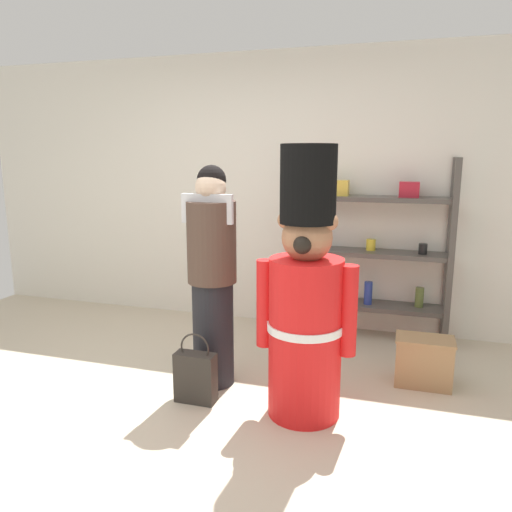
% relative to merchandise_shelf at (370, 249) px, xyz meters
% --- Properties ---
extents(ground_plane, '(6.40, 6.40, 0.00)m').
position_rel_merchandise_shelf_xyz_m(ground_plane, '(-0.97, -1.98, -0.82)').
color(ground_plane, beige).
extents(back_wall, '(6.40, 0.12, 2.60)m').
position_rel_merchandise_shelf_xyz_m(back_wall, '(-0.97, 0.22, 0.48)').
color(back_wall, silver).
rests_on(back_wall, ground_plane).
extents(merchandise_shelf, '(1.39, 0.35, 1.63)m').
position_rel_merchandise_shelf_xyz_m(merchandise_shelf, '(0.00, 0.00, 0.00)').
color(merchandise_shelf, '#4C4742').
rests_on(merchandise_shelf, ground_plane).
extents(teddy_bear_guard, '(0.64, 0.48, 1.72)m').
position_rel_merchandise_shelf_xyz_m(teddy_bear_guard, '(-0.28, -1.55, -0.08)').
color(teddy_bear_guard, red).
rests_on(teddy_bear_guard, ground_plane).
extents(person_shopper, '(0.36, 0.35, 1.58)m').
position_rel_merchandise_shelf_xyz_m(person_shopper, '(-1.00, -1.31, -0.00)').
color(person_shopper, black).
rests_on(person_shopper, ground_plane).
extents(shopping_bag, '(0.28, 0.12, 0.49)m').
position_rel_merchandise_shelf_xyz_m(shopping_bag, '(-1.01, -1.61, -0.64)').
color(shopping_bag, '#332D28').
rests_on(shopping_bag, ground_plane).
extents(display_crate, '(0.41, 0.25, 0.36)m').
position_rel_merchandise_shelf_xyz_m(display_crate, '(0.47, -0.90, -0.64)').
color(display_crate, '#9E7A51').
rests_on(display_crate, ground_plane).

